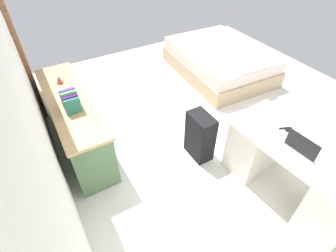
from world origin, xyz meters
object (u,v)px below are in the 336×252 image
(bed, at_px, (220,61))
(suitcase_black, at_px, (200,136))
(figurine_small, at_px, (59,80))
(credenza, at_px, (76,122))
(laptop, at_px, (303,147))
(computer_mouse, at_px, (282,132))
(cell_phone_by_mouse, at_px, (286,129))
(desk, at_px, (292,170))

(bed, bearing_deg, suitcase_black, 134.68)
(figurine_small, bearing_deg, credenza, -179.77)
(laptop, height_order, computer_mouse, laptop)
(bed, xyz_separation_m, figurine_small, (-0.17, 2.79, 0.55))
(laptop, distance_m, cell_phone_by_mouse, 0.30)
(bed, height_order, figurine_small, figurine_small)
(suitcase_black, bearing_deg, cell_phone_by_mouse, -142.47)
(credenza, xyz_separation_m, cell_phone_by_mouse, (-1.66, -1.80, 0.37))
(desk, bearing_deg, figurine_small, 37.32)
(credenza, xyz_separation_m, figurine_small, (0.38, 0.00, 0.42))
(credenza, distance_m, computer_mouse, 2.43)
(laptop, bearing_deg, desk, -70.66)
(credenza, xyz_separation_m, suitcase_black, (-0.96, -1.26, -0.06))
(desk, xyz_separation_m, bed, (2.47, -1.04, -0.14))
(suitcase_black, height_order, computer_mouse, computer_mouse)
(desk, relative_size, bed, 0.75)
(bed, bearing_deg, desk, 157.27)
(laptop, bearing_deg, bed, -23.65)
(bed, distance_m, figurine_small, 2.85)
(bed, distance_m, laptop, 2.77)
(credenza, xyz_separation_m, laptop, (-1.94, -1.70, 0.41))
(desk, distance_m, figurine_small, 2.93)
(cell_phone_by_mouse, bearing_deg, computer_mouse, 122.71)
(credenza, relative_size, figurine_small, 16.36)
(computer_mouse, bearing_deg, credenza, 41.05)
(bed, distance_m, computer_mouse, 2.52)
(cell_phone_by_mouse, bearing_deg, desk, -166.72)
(bed, relative_size, suitcase_black, 3.14)
(suitcase_black, height_order, laptop, laptop)
(computer_mouse, bearing_deg, figurine_small, 35.21)
(desk, height_order, credenza, credenza)
(cell_phone_by_mouse, bearing_deg, suitcase_black, 61.48)
(credenza, distance_m, bed, 2.85)
(figurine_small, bearing_deg, suitcase_black, -136.73)
(bed, bearing_deg, cell_phone_by_mouse, 155.99)
(bed, height_order, laptop, laptop)
(suitcase_black, distance_m, cell_phone_by_mouse, 0.98)
(bed, relative_size, computer_mouse, 19.75)
(bed, distance_m, cell_phone_by_mouse, 2.48)
(desk, relative_size, credenza, 0.83)
(desk, distance_m, laptop, 0.40)
(figurine_small, bearing_deg, bed, -86.56)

